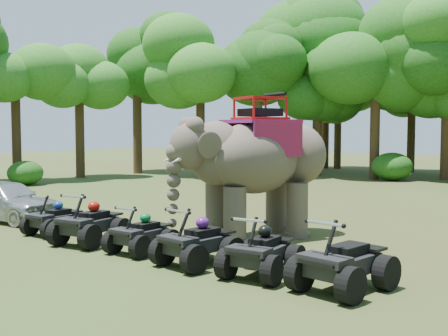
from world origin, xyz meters
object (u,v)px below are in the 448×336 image
Objects in this scene: elephant at (257,166)px; atv_3 at (197,236)px; atv_2 at (141,229)px; parked_car at (6,200)px; atv_4 at (262,245)px; atv_1 at (90,218)px; atv_0 at (55,214)px; atv_5 at (343,254)px.

elephant reaches higher than atv_3.
elephant is 3.00× the size of atv_2.
parked_car is 6.90m from atv_2.
atv_4 is (2.33, -3.36, -1.34)m from elephant.
parked_car is 2.19× the size of atv_1.
atv_3 reaches higher than atv_0.
atv_2 reaches higher than atv_0.
elephant is at bearing 70.39° from atv_2.
atv_1 is 3.69m from atv_3.
atv_1 reaches higher than atv_4.
parked_car is at bearing -137.72° from elephant.
atv_1 is (5.05, -0.77, -0.00)m from parked_car.
parked_car is 5.11m from atv_1.
parked_car is 10.40m from atv_4.
parked_car is 8.79m from atv_3.
parked_car is 2.33× the size of atv_4.
atv_0 is at bearing -105.38° from parked_car.
atv_5 is (3.38, 0.10, 0.04)m from atv_3.
atv_0 is 8.89m from atv_5.
elephant is 8.53m from parked_car.
elephant is at bearing -78.73° from parked_car.
elephant is 5.86m from atv_0.
atv_5 is at bearing -2.87° from atv_0.
atv_1 is at bearing -177.99° from atv_2.
atv_4 is 1.76m from atv_5.
atv_4 is at bearing -169.77° from atv_5.
atv_2 is at bearing -85.08° from elephant.
atv_2 is at bearing -4.29° from atv_0.
atv_0 is at bearing -122.77° from elephant.
atv_4 is (5.31, -0.04, -0.04)m from atv_1.
atv_0 is 1.84m from atv_1.
atv_3 is at bearing -4.96° from atv_2.
atv_2 is (-1.17, -3.26, -1.39)m from elephant.
atv_3 reaches higher than atv_2.
atv_4 is at bearing -1.55° from atv_2.
atv_0 is 0.99× the size of atv_2.
parked_car reaches higher than atv_0.
parked_car reaches higher than atv_1.
atv_5 is at bearing -0.54° from atv_2.
elephant is 4.64m from atv_1.
parked_car reaches higher than atv_4.
atv_1 is 1.07× the size of atv_4.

